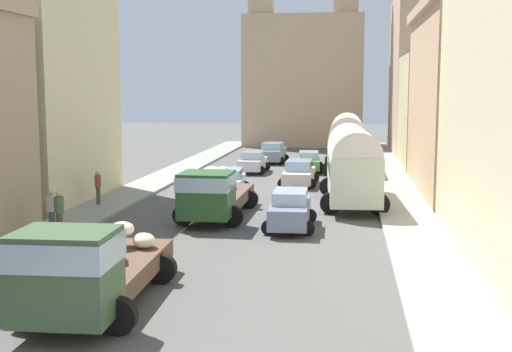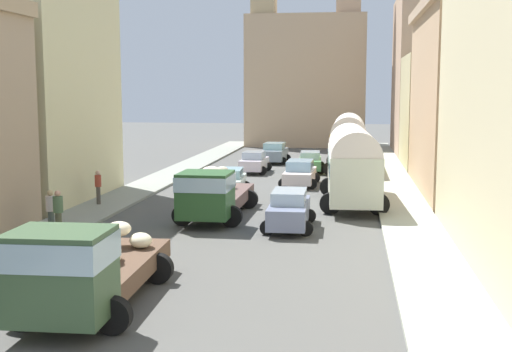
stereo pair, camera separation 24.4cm
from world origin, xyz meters
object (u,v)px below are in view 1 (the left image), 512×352
object	(u,v)px
parked_bus_0	(352,162)
car_5	(309,161)
car_1	(253,162)
cargo_truck_1	(213,193)
pedestrian_2	(52,210)
pedestrian_1	(98,186)
cargo_truck_0	(88,268)
pedestrian_0	(59,211)
car_4	(299,173)
parked_bus_1	(347,140)
car_0	(229,182)
car_3	(290,209)
car_2	(273,153)

from	to	relation	value
parked_bus_0	car_5	distance (m)	13.68
car_1	parked_bus_0	bearing A→B (deg)	-60.94
cargo_truck_1	pedestrian_2	bearing A→B (deg)	-146.23
parked_bus_0	cargo_truck_1	world-z (taller)	parked_bus_0
cargo_truck_1	car_5	xyz separation A→B (m)	(3.15, 18.27, -0.51)
pedestrian_1	parked_bus_0	bearing A→B (deg)	11.18
cargo_truck_0	pedestrian_0	bearing A→B (deg)	118.32
cargo_truck_1	car_4	bearing A→B (deg)	75.32
parked_bus_0	pedestrian_1	size ratio (longest dim) A/B	4.82
pedestrian_2	parked_bus_1	bearing A→B (deg)	62.92
car_0	car_1	xyz separation A→B (m)	(-0.09, 9.96, 0.01)
car_0	car_5	world-z (taller)	car_0
car_0	pedestrian_1	world-z (taller)	pedestrian_1
car_3	pedestrian_1	distance (m)	10.51
cargo_truck_0	cargo_truck_1	world-z (taller)	cargo_truck_0
parked_bus_1	cargo_truck_1	distance (m)	19.63
pedestrian_0	pedestrian_2	xyz separation A→B (m)	(-0.54, 0.50, -0.05)
pedestrian_0	pedestrian_2	bearing A→B (deg)	137.25
car_0	parked_bus_1	bearing A→B (deg)	61.19
parked_bus_0	car_2	size ratio (longest dim) A/B	2.22
cargo_truck_0	pedestrian_1	xyz separation A→B (m)	(-5.63, 15.33, -0.22)
pedestrian_2	car_0	bearing A→B (deg)	64.81
car_3	pedestrian_2	xyz separation A→B (m)	(-9.24, -2.53, 0.21)
car_1	pedestrian_2	bearing A→B (deg)	-103.63
car_5	car_1	bearing A→B (deg)	-162.94
parked_bus_1	pedestrian_2	xyz separation A→B (m)	(-11.54, -22.57, -1.19)
car_5	pedestrian_2	xyz separation A→B (m)	(-8.89, -22.10, 0.30)
car_4	car_5	size ratio (longest dim) A/B	1.04
cargo_truck_1	car_1	xyz separation A→B (m)	(-0.66, 17.10, -0.49)
pedestrian_2	car_1	bearing A→B (deg)	76.37
car_0	pedestrian_2	bearing A→B (deg)	-115.19
parked_bus_0	pedestrian_1	bearing A→B (deg)	-168.82
car_5	pedestrian_1	world-z (taller)	pedestrian_1
cargo_truck_0	pedestrian_2	size ratio (longest dim) A/B	3.94
parked_bus_1	car_0	bearing A→B (deg)	-118.81
cargo_truck_0	car_3	size ratio (longest dim) A/B	1.65
parked_bus_0	car_0	world-z (taller)	parked_bus_0
car_4	car_5	distance (m)	6.94
car_1	car_3	distance (m)	18.87
cargo_truck_1	car_5	distance (m)	18.54
pedestrian_0	parked_bus_1	bearing A→B (deg)	64.49
car_0	pedestrian_0	distance (m)	12.37
car_1	car_4	world-z (taller)	car_4
car_0	car_2	xyz separation A→B (m)	(0.61, 16.27, 0.07)
parked_bus_1	pedestrian_2	size ratio (longest dim) A/B	4.85
car_5	parked_bus_1	bearing A→B (deg)	9.94
cargo_truck_1	car_5	bearing A→B (deg)	80.21
cargo_truck_0	cargo_truck_1	bearing A→B (deg)	87.11
parked_bus_1	cargo_truck_1	size ratio (longest dim) A/B	1.17
car_0	parked_bus_0	bearing A→B (deg)	-18.02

